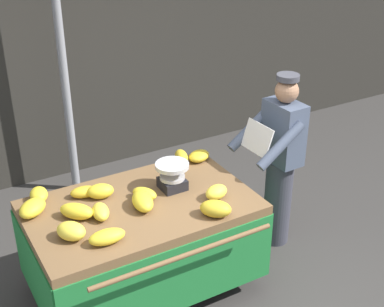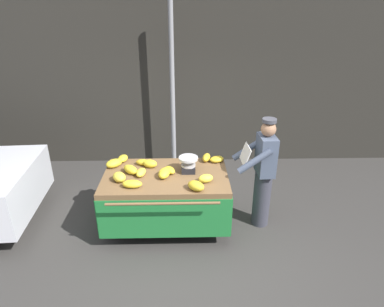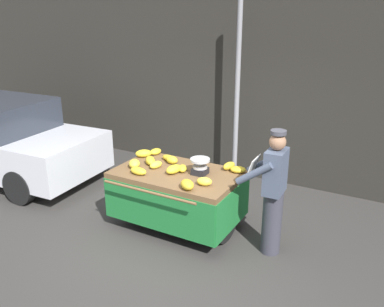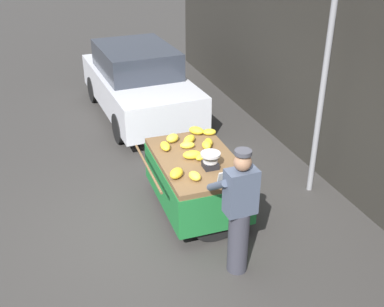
% 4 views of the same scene
% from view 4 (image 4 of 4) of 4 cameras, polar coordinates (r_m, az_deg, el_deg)
% --- Properties ---
extents(ground_plane, '(60.00, 60.00, 0.00)m').
position_cam_4_polar(ground_plane, '(6.89, -3.15, -9.12)').
color(ground_plane, '#383533').
extents(back_wall, '(16.00, 0.24, 3.92)m').
position_cam_4_polar(back_wall, '(7.32, 20.51, 8.73)').
color(back_wall, '#2D2B26').
rests_on(back_wall, ground).
extents(street_pole, '(0.09, 0.09, 3.26)m').
position_cam_4_polar(street_pole, '(7.31, 15.50, 6.73)').
color(street_pole, gray).
rests_on(street_pole, ground).
extents(banana_cart, '(1.82, 1.32, 0.89)m').
position_cam_4_polar(banana_cart, '(6.94, 0.56, -2.23)').
color(banana_cart, brown).
rests_on(banana_cart, ground).
extents(weighing_scale, '(0.28, 0.28, 0.24)m').
position_cam_4_polar(weighing_scale, '(6.52, 2.27, -0.86)').
color(weighing_scale, black).
rests_on(weighing_scale, banana_cart).
extents(banana_bunch_0, '(0.25, 0.16, 0.09)m').
position_cam_4_polar(banana_bunch_0, '(7.20, 2.05, 1.41)').
color(banana_bunch_0, gold).
rests_on(banana_bunch_0, banana_cart).
extents(banana_bunch_1, '(0.17, 0.25, 0.11)m').
position_cam_4_polar(banana_bunch_1, '(6.45, 6.17, -1.96)').
color(banana_bunch_1, gold).
rests_on(banana_bunch_1, banana_cart).
extents(banana_bunch_2, '(0.29, 0.29, 0.12)m').
position_cam_4_polar(banana_bunch_2, '(7.24, -0.34, 1.71)').
color(banana_bunch_2, yellow).
rests_on(banana_bunch_2, banana_cart).
extents(banana_bunch_3, '(0.23, 0.19, 0.11)m').
position_cam_4_polar(banana_bunch_3, '(6.27, 0.34, -2.75)').
color(banana_bunch_3, yellow).
rests_on(banana_bunch_3, banana_cart).
extents(banana_bunch_4, '(0.28, 0.16, 0.10)m').
position_cam_4_polar(banana_bunch_4, '(7.07, -3.28, 0.90)').
color(banana_bunch_4, yellow).
rests_on(banana_bunch_4, banana_cart).
extents(banana_bunch_5, '(0.20, 0.30, 0.12)m').
position_cam_4_polar(banana_bunch_5, '(6.79, 0.02, -0.15)').
color(banana_bunch_5, yellow).
rests_on(banana_bunch_5, banana_cart).
extents(banana_bunch_6, '(0.25, 0.20, 0.12)m').
position_cam_4_polar(banana_bunch_6, '(7.08, 1.80, 1.04)').
color(banana_bunch_6, yellow).
rests_on(banana_bunch_6, banana_cart).
extents(banana_bunch_7, '(0.17, 0.24, 0.10)m').
position_cam_4_polar(banana_bunch_7, '(7.09, -0.57, 1.02)').
color(banana_bunch_7, yellow).
rests_on(banana_bunch_7, banana_cart).
extents(banana_bunch_8, '(0.22, 0.25, 0.09)m').
position_cam_4_polar(banana_bunch_8, '(6.77, 1.18, -0.38)').
color(banana_bunch_8, yellow).
rests_on(banana_bunch_8, banana_cart).
extents(banana_bunch_9, '(0.26, 0.28, 0.13)m').
position_cam_4_polar(banana_bunch_9, '(7.28, -2.39, 1.88)').
color(banana_bunch_9, yellow).
rests_on(banana_bunch_9, banana_cart).
extents(banana_bunch_10, '(0.30, 0.29, 0.12)m').
position_cam_4_polar(banana_bunch_10, '(7.54, 0.53, 2.82)').
color(banana_bunch_10, yellow).
rests_on(banana_bunch_10, banana_cart).
extents(banana_bunch_11, '(0.18, 0.24, 0.10)m').
position_cam_4_polar(banana_bunch_11, '(7.52, 2.14, 2.63)').
color(banana_bunch_11, yellow).
rests_on(banana_bunch_11, banana_cart).
extents(banana_bunch_12, '(0.27, 0.24, 0.09)m').
position_cam_4_polar(banana_bunch_12, '(6.32, 6.43, -2.79)').
color(banana_bunch_12, gold).
rests_on(banana_bunch_12, banana_cart).
extents(banana_bunch_13, '(0.29, 0.29, 0.13)m').
position_cam_4_polar(banana_bunch_13, '(6.32, -1.91, -2.40)').
color(banana_bunch_13, gold).
rests_on(banana_bunch_13, banana_cart).
extents(vendor_person, '(0.59, 0.53, 1.71)m').
position_cam_4_polar(vendor_person, '(5.72, 5.76, -7.05)').
color(vendor_person, '#383842').
rests_on(vendor_person, ground).
extents(parked_car, '(4.00, 1.93, 1.51)m').
position_cam_4_polar(parked_car, '(10.44, -6.52, 8.64)').
color(parked_car, silver).
rests_on(parked_car, ground).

